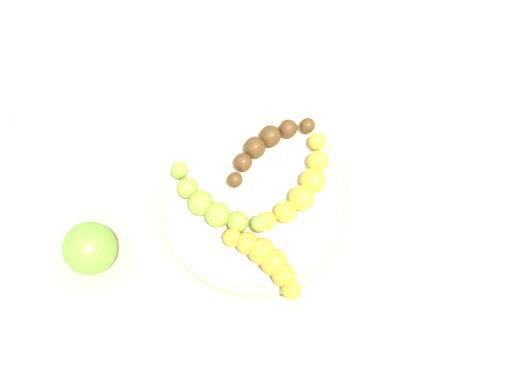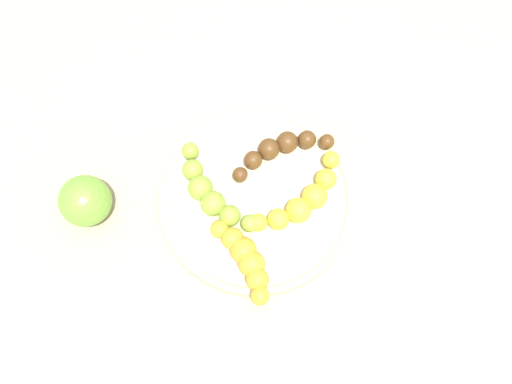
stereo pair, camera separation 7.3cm
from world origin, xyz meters
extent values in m
plane|color=tan|center=(0.00, 0.00, 0.00)|extent=(2.40, 2.40, 0.00)
cylinder|color=beige|center=(0.00, 0.00, 0.01)|extent=(0.26, 0.26, 0.02)
torus|color=beige|center=(0.00, 0.00, 0.02)|extent=(0.26, 0.26, 0.01)
sphere|color=#8CAD38|center=(0.07, 0.08, 0.04)|extent=(0.02, 0.02, 0.02)
sphere|color=#8CAD38|center=(0.04, 0.08, 0.04)|extent=(0.03, 0.03, 0.03)
sphere|color=#8CAD38|center=(0.01, 0.07, 0.04)|extent=(0.03, 0.03, 0.03)
sphere|color=#8CAD38|center=(-0.01, 0.06, 0.04)|extent=(0.03, 0.03, 0.03)
sphere|color=#8CAD38|center=(-0.03, 0.04, 0.04)|extent=(0.03, 0.03, 0.03)
sphere|color=#8CAD38|center=(-0.04, 0.01, 0.04)|extent=(0.02, 0.02, 0.02)
sphere|color=gold|center=(-0.13, 0.01, 0.04)|extent=(0.02, 0.02, 0.02)
sphere|color=gold|center=(-0.11, 0.01, 0.04)|extent=(0.03, 0.03, 0.03)
sphere|color=gold|center=(-0.09, 0.01, 0.04)|extent=(0.03, 0.03, 0.03)
sphere|color=gold|center=(-0.08, 0.02, 0.04)|extent=(0.03, 0.03, 0.03)
sphere|color=gold|center=(-0.06, 0.03, 0.04)|extent=(0.03, 0.03, 0.03)
sphere|color=gold|center=(-0.05, 0.05, 0.04)|extent=(0.02, 0.02, 0.02)
sphere|color=yellow|center=(-0.04, 0.00, 0.04)|extent=(0.02, 0.02, 0.02)
sphere|color=yellow|center=(-0.04, -0.03, 0.04)|extent=(0.03, 0.03, 0.03)
sphere|color=yellow|center=(-0.03, -0.05, 0.04)|extent=(0.03, 0.03, 0.03)
sphere|color=yellow|center=(-0.01, -0.08, 0.04)|extent=(0.03, 0.03, 0.03)
sphere|color=yellow|center=(0.01, -0.09, 0.04)|extent=(0.03, 0.03, 0.03)
sphere|color=yellow|center=(0.04, -0.10, 0.04)|extent=(0.02, 0.02, 0.02)
sphere|color=#593819|center=(0.07, -0.10, 0.03)|extent=(0.02, 0.02, 0.02)
sphere|color=#593819|center=(0.07, -0.07, 0.03)|extent=(0.02, 0.02, 0.02)
sphere|color=#593819|center=(0.07, -0.05, 0.03)|extent=(0.03, 0.03, 0.03)
sphere|color=#593819|center=(0.06, -0.02, 0.03)|extent=(0.03, 0.03, 0.03)
sphere|color=#593819|center=(0.05, 0.00, 0.03)|extent=(0.02, 0.02, 0.02)
sphere|color=#593819|center=(0.03, 0.02, 0.03)|extent=(0.02, 0.02, 0.02)
sphere|color=#72B238|center=(0.01, 0.22, 0.03)|extent=(0.07, 0.07, 0.07)
camera|label=1|loc=(-0.24, 0.09, 0.73)|focal=39.95mm
camera|label=2|loc=(-0.25, 0.02, 0.73)|focal=39.95mm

